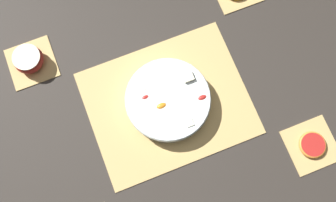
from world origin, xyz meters
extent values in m
plane|color=#2D2823|center=(0.00, 0.00, 0.00)|extent=(6.00, 6.00, 0.00)
cube|color=tan|center=(0.00, 0.00, 0.00)|extent=(0.47, 0.38, 0.01)
cube|color=brown|center=(-0.18, 0.00, 0.00)|extent=(0.01, 0.37, 0.00)
cube|color=brown|center=(-0.13, 0.00, 0.00)|extent=(0.01, 0.37, 0.00)
cube|color=brown|center=(-0.08, 0.00, 0.00)|extent=(0.01, 0.37, 0.00)
cube|color=brown|center=(-0.03, 0.00, 0.00)|extent=(0.01, 0.37, 0.00)
cube|color=brown|center=(0.03, 0.00, 0.00)|extent=(0.01, 0.37, 0.00)
cube|color=brown|center=(0.08, 0.00, 0.00)|extent=(0.01, 0.37, 0.00)
cube|color=brown|center=(0.13, 0.00, 0.00)|extent=(0.01, 0.37, 0.00)
cube|color=brown|center=(0.18, 0.00, 0.00)|extent=(0.01, 0.37, 0.00)
cube|color=tan|center=(0.34, -0.27, 0.00)|extent=(0.14, 0.14, 0.01)
cube|color=brown|center=(0.30, -0.27, 0.00)|extent=(0.00, 0.14, 0.00)
cube|color=brown|center=(0.33, -0.27, 0.00)|extent=(0.00, 0.14, 0.00)
cube|color=brown|center=(0.36, -0.27, 0.00)|extent=(0.00, 0.14, 0.00)
cube|color=brown|center=(0.38, -0.27, 0.00)|extent=(0.00, 0.14, 0.00)
cube|color=tan|center=(-0.34, 0.27, 0.00)|extent=(0.14, 0.14, 0.01)
cube|color=brown|center=(-0.36, 0.27, 0.00)|extent=(0.00, 0.14, 0.00)
cube|color=brown|center=(-0.32, 0.27, 0.00)|extent=(0.00, 0.14, 0.00)
cylinder|color=silver|center=(0.00, 0.00, 0.03)|extent=(0.24, 0.24, 0.05)
torus|color=silver|center=(0.00, 0.00, 0.05)|extent=(0.25, 0.25, 0.01)
cylinder|color=#F4EABC|center=(-0.05, -0.01, 0.04)|extent=(0.03, 0.03, 0.01)
cylinder|color=#F4EABC|center=(0.00, 0.07, 0.03)|extent=(0.03, 0.03, 0.01)
cylinder|color=#F4EABC|center=(-0.01, -0.05, 0.03)|extent=(0.03, 0.03, 0.01)
cylinder|color=#F4EABC|center=(0.06, -0.06, 0.05)|extent=(0.03, 0.03, 0.01)
cylinder|color=#F4EABC|center=(0.06, -0.05, 0.02)|extent=(0.03, 0.03, 0.01)
cylinder|color=#F4EABC|center=(-0.05, 0.06, 0.02)|extent=(0.03, 0.03, 0.01)
cube|color=beige|center=(-0.03, 0.09, 0.05)|extent=(0.02, 0.02, 0.02)
cube|color=beige|center=(-0.05, 0.02, 0.02)|extent=(0.03, 0.03, 0.03)
cube|color=beige|center=(0.03, 0.03, 0.03)|extent=(0.03, 0.03, 0.03)
cube|color=beige|center=(-0.05, -0.07, 0.03)|extent=(0.02, 0.02, 0.02)
cube|color=beige|center=(-0.01, 0.02, 0.02)|extent=(0.03, 0.03, 0.03)
cube|color=beige|center=(0.07, 0.06, 0.03)|extent=(0.03, 0.03, 0.03)
cube|color=beige|center=(-0.08, -0.04, 0.05)|extent=(0.03, 0.03, 0.03)
ellipsoid|color=#B2231E|center=(-0.09, 0.03, 0.05)|extent=(0.03, 0.02, 0.01)
ellipsoid|color=#B2231E|center=(0.06, -0.03, 0.05)|extent=(0.03, 0.01, 0.01)
ellipsoid|color=orange|center=(0.09, 0.02, 0.03)|extent=(0.03, 0.02, 0.02)
ellipsoid|color=orange|center=(0.03, 0.01, 0.05)|extent=(0.03, 0.02, 0.01)
ellipsoid|color=#B72D23|center=(0.34, -0.27, 0.03)|extent=(0.09, 0.09, 0.05)
cylinder|color=beige|center=(0.34, -0.27, 0.05)|extent=(0.08, 0.08, 0.00)
cylinder|color=#B2231E|center=(-0.34, 0.27, 0.01)|extent=(0.07, 0.07, 0.01)
torus|color=orange|center=(-0.34, 0.27, 0.01)|extent=(0.08, 0.08, 0.01)
camera|label=1|loc=(0.10, 0.25, 1.14)|focal=42.00mm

